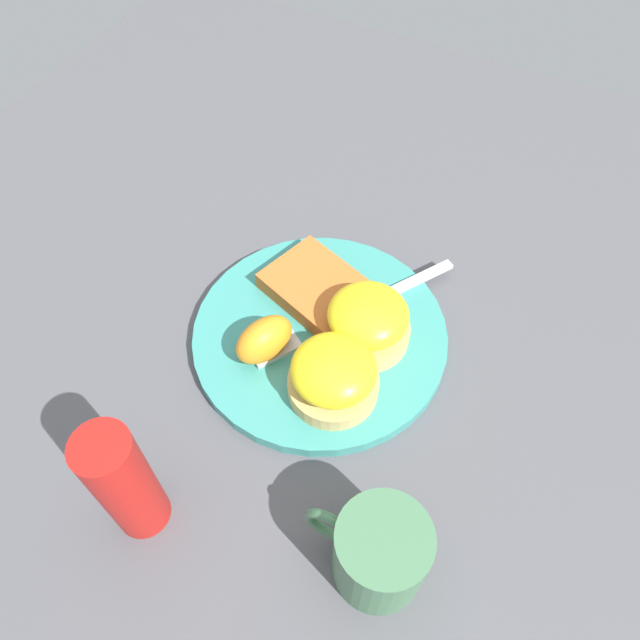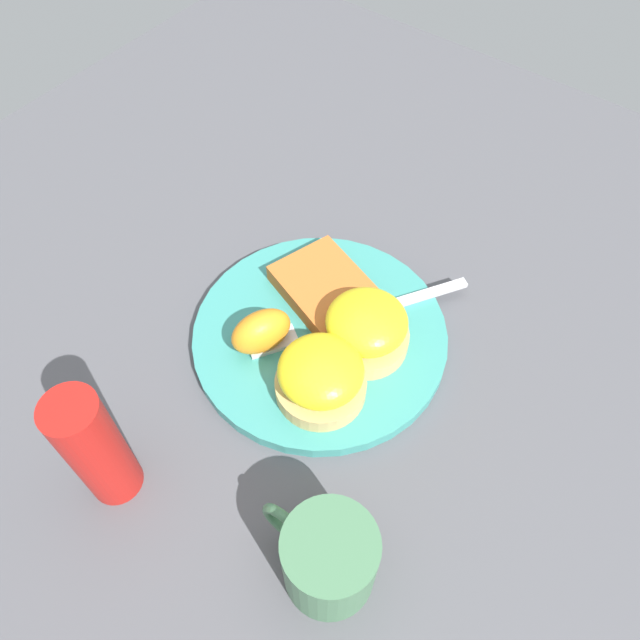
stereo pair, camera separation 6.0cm
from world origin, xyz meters
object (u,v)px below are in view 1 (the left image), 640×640
Objects in this scene: orange_wedge at (264,340)px; cup at (379,552)px; fork at (343,315)px; condiment_bottle at (125,483)px; hashbrown_patty at (320,290)px; sandwich_benedict_left at (334,375)px; sandwich_benedict_right at (368,321)px.

orange_wedge is 0.22m from cup.
condiment_bottle reaches higher than fork.
fork is (-0.03, 0.01, -0.01)m from hashbrown_patty.
cup is at bearing 126.43° from hashbrown_patty.
condiment_bottle is (0.06, 0.25, 0.05)m from fork.
orange_wedge is 0.09m from fork.
sandwich_benedict_left is 0.08m from orange_wedge.
condiment_bottle is (0.19, 0.05, 0.03)m from cup.
sandwich_benedict_right reaches higher than orange_wedge.
fork is at bearing -104.58° from condiment_bottle.
orange_wedge is 0.18m from condiment_bottle.
hashbrown_patty is 1.81× the size of orange_wedge.
orange_wedge reaches higher than hashbrown_patty.
fork is at bearing -70.60° from sandwich_benedict_left.
sandwich_benedict_right reaches higher than hashbrown_patty.
cup reaches higher than sandwich_benedict_left.
fork is at bearing 157.72° from hashbrown_patty.
cup is (-0.13, 0.20, 0.02)m from fork.
sandwich_benedict_right is 0.26m from condiment_bottle.
sandwich_benedict_left is at bearing 123.20° from hashbrown_patty.
hashbrown_patty is at bearing -56.80° from sandwich_benedict_left.
sandwich_benedict_left is at bearing 87.62° from sandwich_benedict_right.
sandwich_benedict_left is at bearing -51.29° from cup.
condiment_bottle is at bearing 68.09° from sandwich_benedict_right.
sandwich_benedict_right is at bearing 158.45° from hashbrown_patty.
sandwich_benedict_left is 0.07m from sandwich_benedict_right.
hashbrown_patty is at bearing -22.28° from fork.
sandwich_benedict_left reaches higher than hashbrown_patty.
cup is at bearing 121.98° from fork.
sandwich_benedict_right is 0.04m from fork.
fork is (0.03, -0.01, -0.02)m from sandwich_benedict_right.
hashbrown_patty is 0.04m from fork.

